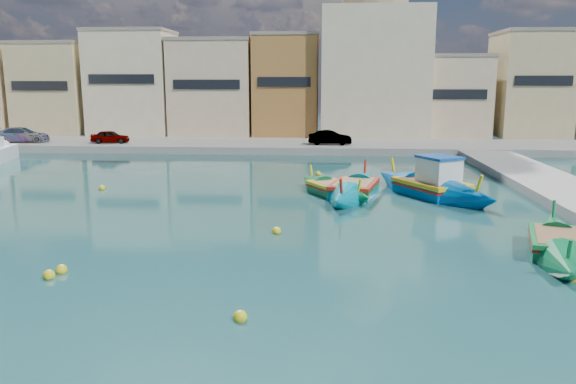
% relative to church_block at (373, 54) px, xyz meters
% --- Properties ---
extents(ground, '(160.00, 160.00, 0.00)m').
position_rel_church_block_xyz_m(ground, '(-10.00, -40.00, -8.41)').
color(ground, '#153E40').
rests_on(ground, ground).
extents(north_quay, '(80.00, 8.00, 0.60)m').
position_rel_church_block_xyz_m(north_quay, '(-10.00, -8.00, -8.11)').
color(north_quay, gray).
rests_on(north_quay, ground).
extents(north_townhouses, '(83.20, 7.87, 10.19)m').
position_rel_church_block_xyz_m(north_townhouses, '(-3.32, -0.64, -3.41)').
color(north_townhouses, '#C9B08B').
rests_on(north_townhouses, ground).
extents(church_block, '(10.00, 10.00, 19.10)m').
position_rel_church_block_xyz_m(church_block, '(0.00, 0.00, 0.00)').
color(church_block, beige).
rests_on(church_block, ground).
extents(parked_cars, '(31.10, 2.81, 1.31)m').
position_rel_church_block_xyz_m(parked_cars, '(-22.28, -9.50, -7.19)').
color(parked_cars, '#4C1919').
rests_on(parked_cars, north_quay).
extents(luzzu_blue_cabin, '(6.65, 9.16, 3.29)m').
position_rel_church_block_xyz_m(luzzu_blue_cabin, '(1.09, -27.52, -8.01)').
color(luzzu_blue_cabin, '#005AA7').
rests_on(luzzu_blue_cabin, ground).
extents(luzzu_cyan_mid, '(4.12, 8.97, 2.58)m').
position_rel_church_block_xyz_m(luzzu_cyan_mid, '(-2.96, -27.75, -8.14)').
color(luzzu_cyan_mid, '#00849D').
rests_on(luzzu_cyan_mid, ground).
extents(luzzu_green, '(4.99, 6.84, 2.17)m').
position_rel_church_block_xyz_m(luzzu_green, '(-4.05, -27.59, -8.17)').
color(luzzu_green, '#0A703A').
rests_on(luzzu_green, ground).
extents(luzzu_blue_south, '(4.03, 8.16, 2.30)m').
position_rel_church_block_xyz_m(luzzu_blue_south, '(3.76, -37.24, -8.17)').
color(luzzu_blue_south, '#0A713C').
rests_on(luzzu_blue_south, ground).
extents(mooring_buoys, '(20.21, 22.46, 0.36)m').
position_rel_church_block_xyz_m(mooring_buoys, '(-8.17, -35.58, -8.33)').
color(mooring_buoys, yellow).
rests_on(mooring_buoys, ground).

